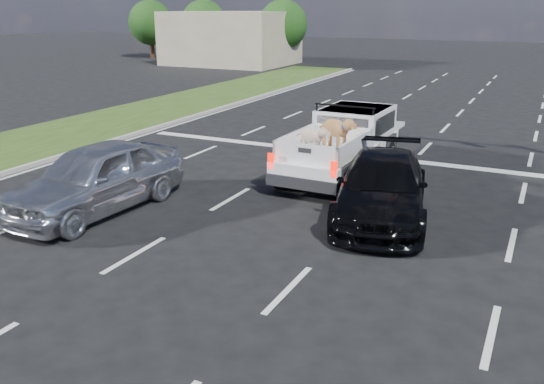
{
  "coord_description": "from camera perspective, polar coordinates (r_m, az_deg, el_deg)",
  "views": [
    {
      "loc": [
        5.6,
        -8.59,
        4.94
      ],
      "look_at": [
        0.45,
        2.0,
        1.1
      ],
      "focal_mm": 38.0,
      "sensor_mm": 36.0,
      "label": 1
    }
  ],
  "objects": [
    {
      "name": "tree_far_c",
      "position": [
        51.38,
        1.09,
        16.22
      ],
      "size": [
        4.2,
        4.2,
        5.4
      ],
      "color": "#332114",
      "rests_on": "ground"
    },
    {
      "name": "tree_far_b",
      "position": [
        55.22,
        -6.78,
        16.23
      ],
      "size": [
        4.2,
        4.2,
        5.4
      ],
      "color": "#332114",
      "rests_on": "ground"
    },
    {
      "name": "road_markings",
      "position": [
        16.89,
        5.4,
        1.0
      ],
      "size": [
        17.75,
        60.0,
        0.01
      ],
      "color": "silver",
      "rests_on": "ground"
    },
    {
      "name": "pickup_truck",
      "position": [
        17.58,
        7.04,
        4.91
      ],
      "size": [
        2.25,
        5.67,
        2.11
      ],
      "rotation": [
        0.0,
        0.0,
        -0.03
      ],
      "color": "black",
      "rests_on": "ground"
    },
    {
      "name": "black_coupe",
      "position": [
        14.13,
        10.82,
        0.48
      ],
      "size": [
        3.16,
        5.5,
        1.5
      ],
      "primitive_type": "imported",
      "rotation": [
        0.0,
        0.0,
        0.22
      ],
      "color": "black",
      "rests_on": "ground"
    },
    {
      "name": "ground",
      "position": [
        11.38,
        -6.51,
        -7.79
      ],
      "size": [
        160.0,
        160.0,
        0.0
      ],
      "primitive_type": "plane",
      "color": "black",
      "rests_on": "ground"
    },
    {
      "name": "building_left",
      "position": [
        51.49,
        -4.08,
        14.97
      ],
      "size": [
        10.0,
        8.0,
        4.4
      ],
      "primitive_type": "cube",
      "color": "#B5AA8A",
      "rests_on": "ground"
    },
    {
      "name": "curb_left",
      "position": [
        21.24,
        -18.7,
        3.85
      ],
      "size": [
        0.15,
        60.0,
        0.14
      ],
      "primitive_type": "cube",
      "color": "#A09892",
      "rests_on": "ground"
    },
    {
      "name": "silver_sedan",
      "position": [
        14.91,
        -17.09,
        1.36
      ],
      "size": [
        2.34,
        5.16,
        1.72
      ],
      "primitive_type": "imported",
      "rotation": [
        0.0,
        0.0,
        -0.06
      ],
      "color": "silver",
      "rests_on": "ground"
    },
    {
      "name": "grass_median_left",
      "position": [
        23.0,
        -23.1,
        4.33
      ],
      "size": [
        5.0,
        60.0,
        0.1
      ],
      "primitive_type": "cube",
      "color": "#234013",
      "rests_on": "ground"
    },
    {
      "name": "tree_far_a",
      "position": [
        58.66,
        -11.94,
        16.08
      ],
      "size": [
        4.2,
        4.2,
        5.4
      ],
      "color": "#332114",
      "rests_on": "ground"
    }
  ]
}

